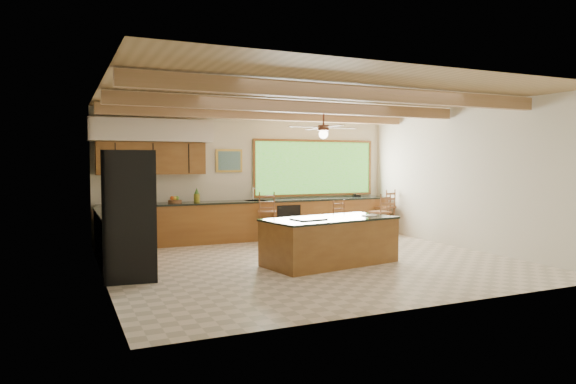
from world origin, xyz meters
name	(u,v)px	position (x,y,z in m)	size (l,w,h in m)	color
ground	(312,261)	(0.00, 0.00, 0.00)	(7.20, 7.20, 0.00)	beige
room_shell	(289,141)	(-0.17, 0.65, 2.21)	(7.27, 6.54, 3.02)	beige
counter_run	(227,223)	(-0.82, 2.52, 0.46)	(7.12, 3.10, 1.25)	brown
island	(330,241)	(0.20, -0.33, 0.42)	(2.53, 1.51, 0.85)	brown
refrigerator	(129,215)	(-3.22, -0.14, 1.00)	(0.85, 0.83, 2.00)	black
bar_stool_a	(268,212)	(0.10, 2.39, 0.68)	(0.55, 0.55, 1.15)	brown
bar_stool_b	(336,218)	(1.38, 1.55, 0.59)	(0.37, 0.37, 0.99)	brown
bar_stool_c	(381,213)	(2.57, 1.54, 0.65)	(0.47, 0.47, 1.10)	brown
bar_stool_d	(386,208)	(3.30, 2.39, 0.67)	(0.49, 0.49, 1.13)	brown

